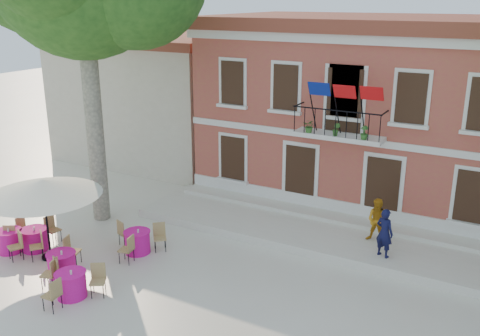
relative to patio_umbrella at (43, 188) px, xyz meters
name	(u,v)px	position (x,y,z in m)	size (l,w,h in m)	color
ground	(210,278)	(5.31, 1.43, -2.46)	(90.00, 90.00, 0.00)	beige
main_building	(374,107)	(7.31, 11.42, 1.32)	(13.50, 9.59, 7.50)	#AD423E
neighbor_west	(169,94)	(-4.19, 12.43, 0.75)	(9.40, 9.40, 6.40)	beige
terrace	(323,234)	(7.31, 5.83, -2.31)	(14.00, 3.40, 0.30)	silver
patio_umbrella	(43,188)	(0.00, 0.00, 0.00)	(3.69, 3.69, 2.74)	black
pedestrian_navy	(384,233)	(9.70, 4.89, -1.35)	(0.59, 0.39, 1.62)	#0F1135
pedestrian_orange	(378,221)	(9.23, 5.82, -1.39)	(0.75, 0.58, 1.54)	orange
cafe_table_0	(35,238)	(-0.90, 0.16, -2.03)	(1.86, 1.71, 0.95)	#EF169C
cafe_table_1	(62,263)	(1.26, -0.67, -2.04)	(1.03, 1.95, 0.95)	#EF169C
cafe_table_2	(9,240)	(-1.56, -0.34, -2.03)	(1.86, 1.71, 0.95)	#EF169C
cafe_table_3	(137,241)	(2.28, 1.71, -2.03)	(1.84, 1.77, 0.95)	#EF169C
cafe_table_4	(71,283)	(2.43, -1.41, -2.03)	(1.87, 1.67, 0.95)	#EF169C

